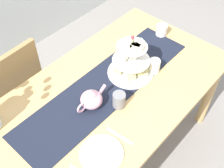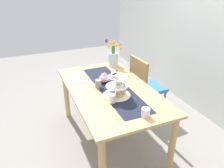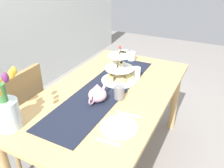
{
  "view_description": "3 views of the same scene",
  "coord_description": "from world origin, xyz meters",
  "views": [
    {
      "loc": [
        -0.88,
        -0.79,
        2.09
      ],
      "look_at": [
        0.0,
        -0.0,
        0.79
      ],
      "focal_mm": 46.04,
      "sensor_mm": 36.0,
      "label": 1
    },
    {
      "loc": [
        2.1,
        -0.87,
        1.92
      ],
      "look_at": [
        0.03,
        0.01,
        0.81
      ],
      "focal_mm": 35.2,
      "sensor_mm": 36.0,
      "label": 2
    },
    {
      "loc": [
        -1.37,
        -0.73,
        1.63
      ],
      "look_at": [
        -0.03,
        -0.04,
        0.83
      ],
      "focal_mm": 36.95,
      "sensor_mm": 36.0,
      "label": 3
    }
  ],
  "objects": [
    {
      "name": "mug_grey",
      "position": [
        -0.06,
        -0.12,
        0.79
      ],
      "size": [
        0.08,
        0.08,
        0.09
      ],
      "primitive_type": "cylinder",
      "color": "slate",
      "rests_on": "table_runner"
    },
    {
      "name": "fork_left",
      "position": [
        -0.51,
        -0.26,
        0.74
      ],
      "size": [
        0.03,
        0.15,
        0.01
      ],
      "primitive_type": "cube",
      "rotation": [
        0.0,
        0.0,
        0.07
      ],
      "color": "silver",
      "rests_on": "dining_table"
    },
    {
      "name": "mug_white_text",
      "position": [
        0.3,
        -0.1,
        0.79
      ],
      "size": [
        0.08,
        0.08,
        0.09
      ],
      "primitive_type": "cylinder",
      "color": "white",
      "rests_on": "dining_table"
    },
    {
      "name": "tiered_cake_stand",
      "position": [
        0.19,
        -0.0,
        0.84
      ],
      "size": [
        0.3,
        0.3,
        0.3
      ],
      "color": "beige",
      "rests_on": "table_runner"
    },
    {
      "name": "chair_left",
      "position": [
        -0.34,
        0.68,
        0.5
      ],
      "size": [
        0.44,
        0.44,
        0.91
      ],
      "color": "olive",
      "rests_on": "ground_plane"
    },
    {
      "name": "ground_plane",
      "position": [
        0.0,
        0.0,
        0.0
      ],
      "size": [
        8.0,
        8.0,
        0.0
      ],
      "primitive_type": "plane",
      "color": "gray"
    },
    {
      "name": "room_wall_rear",
      "position": [
        0.0,
        1.56,
        1.3
      ],
      "size": [
        6.0,
        0.08,
        2.6
      ],
      "primitive_type": "cube",
      "color": "silver",
      "rests_on": "ground_plane"
    },
    {
      "name": "cream_jug",
      "position": [
        0.66,
        0.08,
        0.78
      ],
      "size": [
        0.08,
        0.08,
        0.08
      ],
      "primitive_type": "cylinder",
      "color": "white",
      "rests_on": "dining_table"
    },
    {
      "name": "tulip_vase",
      "position": [
        -0.66,
        0.33,
        0.87
      ],
      "size": [
        0.22,
        0.23,
        0.4
      ],
      "color": "silver",
      "rests_on": "dining_table"
    },
    {
      "name": "dining_table",
      "position": [
        0.0,
        0.0,
        0.64
      ],
      "size": [
        1.61,
        0.91,
        0.74
      ],
      "color": "tan",
      "rests_on": "ground_plane"
    },
    {
      "name": "teapot",
      "position": [
        -0.17,
        0.0,
        0.8
      ],
      "size": [
        0.24,
        0.13,
        0.14
      ],
      "color": "#E5A8BC",
      "rests_on": "table_runner"
    },
    {
      "name": "table_runner",
      "position": [
        0.0,
        0.04,
        0.74
      ],
      "size": [
        1.31,
        0.34,
        0.0
      ],
      "primitive_type": "cube",
      "color": "black",
      "rests_on": "dining_table"
    },
    {
      "name": "dinner_plate_left",
      "position": [
        -0.37,
        -0.26,
        0.75
      ],
      "size": [
        0.23,
        0.23,
        0.01
      ],
      "primitive_type": "cylinder",
      "color": "white",
      "rests_on": "dining_table"
    },
    {
      "name": "knife_left",
      "position": [
        -0.22,
        -0.26,
        0.74
      ],
      "size": [
        0.03,
        0.17,
        0.01
      ],
      "primitive_type": "cube",
      "rotation": [
        0.0,
        0.0,
        0.1
      ],
      "color": "silver",
      "rests_on": "dining_table"
    }
  ]
}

